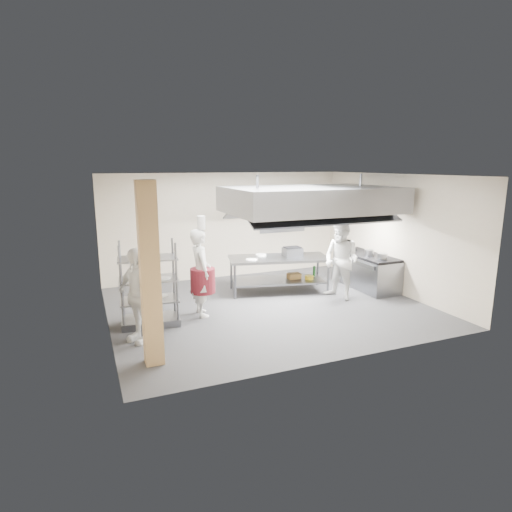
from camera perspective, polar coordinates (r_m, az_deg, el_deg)
name	(u,v)px	position (r m, az deg, el deg)	size (l,w,h in m)	color
floor	(268,306)	(9.98, 1.58, -6.74)	(7.00, 7.00, 0.00)	#29292B
ceiling	(269,175)	(9.45, 1.69, 10.74)	(7.00, 7.00, 0.00)	silver
wall_back	(226,226)	(12.37, -4.01, 4.07)	(7.00, 7.00, 0.00)	#C1B29A
wall_left	(104,255)	(8.81, -19.67, 0.10)	(6.00, 6.00, 0.00)	#C1B29A
wall_right	(394,234)	(11.46, 17.88, 2.87)	(6.00, 6.00, 0.00)	#C1B29A
column	(150,275)	(7.01, -13.96, -2.50)	(0.30, 0.30, 3.00)	tan
exhaust_hood	(311,200)	(10.42, 7.37, 7.47)	(4.00, 2.50, 0.60)	gray
hood_strip_a	(277,214)	(10.04, 2.83, 5.55)	(1.60, 0.12, 0.04)	white
hood_strip_b	(342,211)	(10.92, 11.46, 5.86)	(1.60, 0.12, 0.04)	white
wall_shelf	(285,223)	(12.90, 3.85, 4.40)	(1.50, 0.28, 0.04)	gray
island	(279,274)	(11.02, 3.03, -2.46)	(2.52, 1.05, 0.91)	slate
island_worktop	(279,258)	(10.92, 3.06, -0.31)	(2.52, 1.05, 0.06)	gray
island_undershelf	(279,280)	(11.06, 3.02, -3.24)	(2.32, 0.94, 0.04)	slate
pass_rack	(149,284)	(8.91, -14.10, -3.62)	(1.15, 0.67, 1.73)	gray
cooking_range	(366,272)	(11.79, 14.42, -2.04)	(0.80, 2.00, 0.84)	slate
range_top	(367,255)	(11.69, 14.54, 0.10)	(0.78, 1.96, 0.06)	black
chef_head	(201,273)	(9.25, -7.40, -2.21)	(0.69, 0.46, 1.91)	white
chef_line	(341,260)	(10.51, 11.30, -0.56)	(0.93, 0.73, 1.92)	silver
chef_plating	(138,295)	(8.13, -15.50, -5.06)	(1.04, 0.43, 1.78)	silver
griddle	(292,252)	(11.01, 4.88, 0.52)	(0.46, 0.35, 0.22)	slate
wicker_basket	(294,276)	(11.14, 5.09, -2.66)	(0.33, 0.23, 0.14)	brown
stockpot	(369,253)	(11.47, 14.82, 0.42)	(0.24, 0.24, 0.16)	gray
plate_stack	(150,298)	(9.00, -14.00, -5.52)	(0.28, 0.28, 0.05)	white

